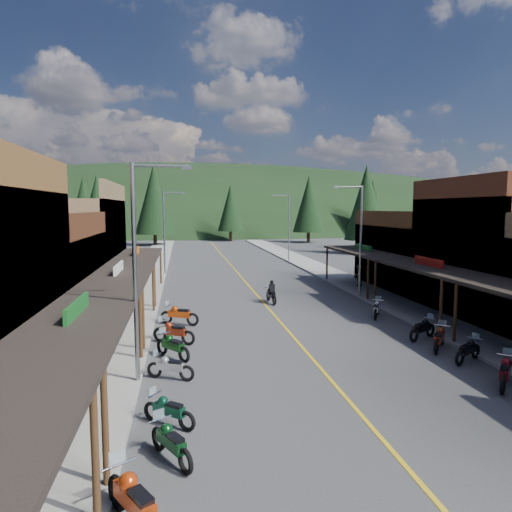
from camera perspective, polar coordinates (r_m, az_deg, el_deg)
name	(u,v)px	position (r m, az deg, el deg)	size (l,w,h in m)	color
ground	(289,332)	(24.12, 4.13, -9.44)	(220.00, 220.00, 0.00)	#38383A
centerline	(240,276)	(43.43, -1.99, -2.49)	(0.15, 90.00, 0.01)	gold
sidewalk_west	(147,277)	(43.20, -13.52, -2.61)	(3.40, 94.00, 0.15)	gray
sidewalk_east	(328,273)	(45.34, 8.99, -2.11)	(3.40, 94.00, 0.15)	gray
shop_west_2	(15,286)	(25.99, -27.89, -3.29)	(10.90, 9.00, 6.20)	#3F2111
shop_west_3	(63,249)	(35.05, -23.03, 0.78)	(10.90, 10.20, 8.20)	brown
shop_east_2	(507,257)	(31.12, 28.91, -0.09)	(10.90, 9.00, 8.20)	#562B19
shop_east_3	(423,256)	(39.15, 20.12, -0.06)	(10.90, 10.20, 6.20)	#4C2D16
streetlight_0	(139,263)	(16.80, -14.43, -0.87)	(2.16, 0.18, 8.00)	gray
streetlight_1	(166,229)	(44.68, -11.24, 3.38)	(2.16, 0.18, 8.00)	gray
streetlight_2	(359,236)	(33.07, 12.74, 2.47)	(2.16, 0.18, 8.00)	gray
streetlight_3	(288,225)	(54.08, 3.98, 3.91)	(2.16, 0.18, 8.00)	gray
ridge_hill	(198,227)	(157.83, -7.30, 3.62)	(310.00, 140.00, 60.00)	black
pine_1	(84,204)	(94.46, -20.73, 6.11)	(5.88, 5.88, 12.50)	black
pine_2	(154,199)	(80.76, -12.60, 6.97)	(6.72, 6.72, 14.00)	black
pine_3	(230,208)	(89.11, -3.21, 6.03)	(5.04, 5.04, 11.00)	black
pine_4	(309,204)	(85.87, 6.61, 6.51)	(5.88, 5.88, 12.50)	black
pine_5	(365,201)	(102.51, 13.45, 6.72)	(6.72, 6.72, 14.00)	black
pine_6	(436,208)	(100.73, 21.55, 5.62)	(5.04, 5.04, 11.00)	black
pine_7	(49,204)	(102.13, -24.48, 5.93)	(5.88, 5.88, 12.50)	black
pine_8	(52,212)	(64.77, -24.19, 5.09)	(4.48, 4.48, 10.00)	black
pine_9	(372,208)	(73.73, 14.33, 5.79)	(4.93, 4.93, 10.80)	black
pine_10	(98,206)	(73.69, -19.20, 5.96)	(5.38, 5.38, 11.60)	black
pine_11	(366,203)	(65.73, 13.58, 6.51)	(5.82, 5.82, 12.40)	black
bike_west_2	(134,499)	(10.53, -14.95, -27.33)	(0.78, 2.33, 1.33)	#BF360D
bike_west_3	(171,441)	(12.61, -10.57, -21.75)	(0.65, 1.96, 1.12)	#0B3817
bike_west_4	(169,409)	(14.38, -10.84, -18.28)	(0.62, 1.85, 1.06)	#0B3B26
bike_west_5	(170,366)	(17.86, -10.66, -13.34)	(0.62, 1.87, 1.07)	gray
bike_west_6	(173,345)	(20.11, -10.37, -10.88)	(0.71, 2.14, 1.22)	#0B3710
bike_west_7	(174,331)	(22.24, -10.25, -9.19)	(0.73, 2.18, 1.25)	maroon
bike_west_8	(179,314)	(25.61, -9.57, -7.12)	(0.75, 2.24, 1.28)	#C2410D
bike_east_4	(505,371)	(19.06, 28.72, -12.48)	(0.72, 2.15, 1.23)	maroon
bike_east_5	(468,349)	(21.33, 24.99, -10.53)	(0.64, 1.93, 1.11)	black
bike_east_6	(439,337)	(22.55, 21.95, -9.37)	(0.71, 2.13, 1.22)	maroon
bike_east_7	(423,328)	(24.02, 20.10, -8.42)	(0.68, 2.04, 1.17)	black
bike_east_8	(377,308)	(27.93, 14.86, -6.29)	(0.66, 1.98, 1.13)	#A7A7AC
rider_on_bike	(271,294)	(31.07, 1.93, -4.71)	(0.88, 2.16, 1.60)	black
pedestrian_east_b	(358,275)	(37.78, 12.61, -2.35)	(0.85, 0.49, 1.75)	brown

